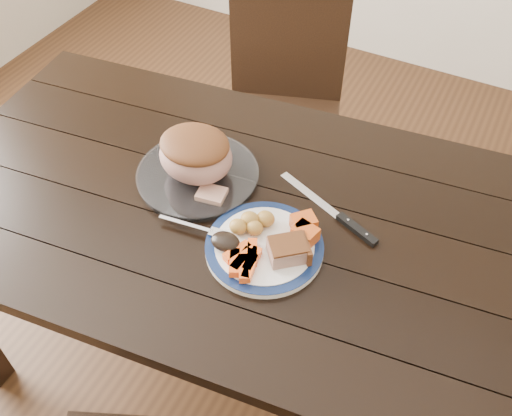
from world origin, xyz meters
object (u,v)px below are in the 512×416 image
at_px(dining_table, 233,229).
at_px(roast_joint, 196,156).
at_px(dinner_plate, 264,247).
at_px(chair_far, 283,99).
at_px(serving_platter, 198,176).
at_px(fork, 198,228).
at_px(carving_knife, 345,220).
at_px(pork_slice, 288,250).

distance_m(dining_table, roast_joint, 0.22).
bearing_deg(dining_table, dinner_plate, -32.57).
xyz_separation_m(chair_far, serving_platter, (0.07, -0.69, 0.23)).
bearing_deg(dining_table, fork, -102.23).
bearing_deg(dining_table, carving_knife, 16.35).
xyz_separation_m(serving_platter, pork_slice, (0.32, -0.14, 0.03)).
xyz_separation_m(pork_slice, roast_joint, (-0.32, 0.14, 0.04)).
xyz_separation_m(dining_table, dinner_plate, (0.14, -0.09, 0.10)).
xyz_separation_m(serving_platter, carving_knife, (0.40, 0.04, -0.00)).
xyz_separation_m(dining_table, fork, (-0.03, -0.12, 0.11)).
distance_m(chair_far, pork_slice, 0.95).
distance_m(roast_joint, carving_knife, 0.41).
bearing_deg(chair_far, fork, 82.54).
relative_size(serving_platter, fork, 1.74).
height_order(serving_platter, pork_slice, pork_slice).
height_order(dinner_plate, serving_platter, serving_platter).
bearing_deg(chair_far, dinner_plate, 93.23).
bearing_deg(fork, serving_platter, 114.75).
bearing_deg(carving_knife, fork, -124.99).
bearing_deg(roast_joint, chair_far, 96.01).
bearing_deg(chair_far, carving_knife, 106.77).
bearing_deg(roast_joint, carving_knife, 5.08).
xyz_separation_m(chair_far, pork_slice, (0.40, -0.83, 0.27)).
xyz_separation_m(dinner_plate, fork, (-0.16, -0.03, 0.01)).
bearing_deg(dinner_plate, pork_slice, -4.76).
bearing_deg(roast_joint, fork, -58.03).
height_order(fork, roast_joint, roast_joint).
bearing_deg(carving_knife, dining_table, -141.96).
height_order(chair_far, roast_joint, chair_far).
bearing_deg(pork_slice, carving_knife, 66.89).
bearing_deg(serving_platter, pork_slice, -22.97).
relative_size(dinner_plate, carving_knife, 0.91).
height_order(fork, carving_knife, fork).
height_order(dining_table, pork_slice, pork_slice).
bearing_deg(dinner_plate, carving_knife, 51.06).
height_order(chair_far, pork_slice, chair_far).
bearing_deg(serving_platter, dinner_plate, -26.75).
relative_size(dining_table, fork, 9.48).
bearing_deg(fork, dinner_plate, 2.60).
xyz_separation_m(roast_joint, carving_knife, (0.40, 0.04, -0.07)).
bearing_deg(roast_joint, serving_platter, 0.00).
relative_size(pork_slice, carving_knife, 0.28).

